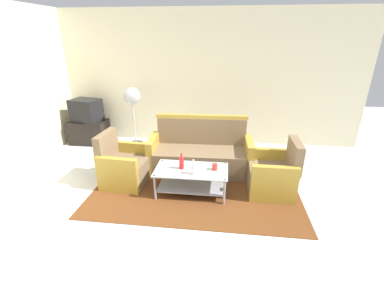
# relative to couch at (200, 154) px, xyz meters

# --- Properties ---
(ground_plane) EXTENTS (14.00, 14.00, 0.00)m
(ground_plane) POSITION_rel_couch_xyz_m (0.02, -1.47, -0.32)
(ground_plane) COLOR white
(wall_back) EXTENTS (6.52, 0.12, 2.80)m
(wall_back) POSITION_rel_couch_xyz_m (0.02, 1.59, 1.08)
(wall_back) COLOR beige
(wall_back) RESTS_ON ground
(rug) EXTENTS (3.21, 2.08, 0.01)m
(rug) POSITION_rel_couch_xyz_m (-0.01, -0.65, -0.31)
(rug) COLOR brown
(rug) RESTS_ON ground
(couch) EXTENTS (1.82, 0.80, 0.96)m
(couch) POSITION_rel_couch_xyz_m (0.00, 0.00, 0.00)
(couch) COLOR #7F6647
(couch) RESTS_ON rug
(armchair_left) EXTENTS (0.75, 0.81, 0.85)m
(armchair_left) POSITION_rel_couch_xyz_m (-1.20, -0.59, -0.03)
(armchair_left) COLOR #7F6647
(armchair_left) RESTS_ON rug
(armchair_right) EXTENTS (0.70, 0.76, 0.85)m
(armchair_right) POSITION_rel_couch_xyz_m (1.19, -0.59, -0.03)
(armchair_right) COLOR #7F6647
(armchair_right) RESTS_ON rug
(coffee_table) EXTENTS (1.10, 0.60, 0.40)m
(coffee_table) POSITION_rel_couch_xyz_m (-0.06, -0.79, -0.04)
(coffee_table) COLOR silver
(coffee_table) RESTS_ON rug
(bottle_red) EXTENTS (0.07, 0.07, 0.25)m
(bottle_red) POSITION_rel_couch_xyz_m (-0.21, -0.79, 0.19)
(bottle_red) COLOR red
(bottle_red) RESTS_ON coffee_table
(bottle_clear) EXTENTS (0.07, 0.07, 0.23)m
(bottle_clear) POSITION_rel_couch_xyz_m (-0.01, -0.94, 0.18)
(bottle_clear) COLOR silver
(bottle_clear) RESTS_ON coffee_table
(cup) EXTENTS (0.08, 0.08, 0.10)m
(cup) POSITION_rel_couch_xyz_m (0.29, -0.77, 0.14)
(cup) COLOR red
(cup) RESTS_ON coffee_table
(tv_stand) EXTENTS (0.80, 0.50, 0.52)m
(tv_stand) POSITION_rel_couch_xyz_m (-2.63, 1.08, -0.06)
(tv_stand) COLOR black
(tv_stand) RESTS_ON ground
(television) EXTENTS (0.69, 0.57, 0.48)m
(television) POSITION_rel_couch_xyz_m (-2.63, 1.08, 0.44)
(television) COLOR black
(television) RESTS_ON tv_stand
(pedestal_fan) EXTENTS (0.36, 0.36, 1.27)m
(pedestal_fan) POSITION_rel_couch_xyz_m (-1.58, 1.13, 0.70)
(pedestal_fan) COLOR #2D2D33
(pedestal_fan) RESTS_ON ground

